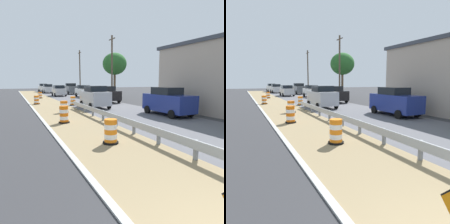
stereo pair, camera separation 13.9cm
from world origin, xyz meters
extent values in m
cube|color=slate|center=(2.42, 3.87, 0.35)|extent=(0.12, 0.12, 0.70)
cube|color=slate|center=(2.42, 5.88, 0.35)|extent=(0.12, 0.12, 0.70)
cube|color=slate|center=(2.42, 7.88, 0.35)|extent=(0.12, 0.12, 0.70)
cube|color=slate|center=(2.42, 9.88, 0.35)|extent=(0.12, 0.12, 0.70)
cube|color=slate|center=(2.42, 11.88, 0.35)|extent=(0.12, 0.12, 0.70)
cube|color=slate|center=(2.42, 13.89, 0.35)|extent=(0.12, 0.12, 0.70)
cube|color=slate|center=(2.42, 15.89, 0.35)|extent=(0.12, 0.12, 0.70)
cube|color=slate|center=(2.42, 17.89, 0.35)|extent=(0.12, 0.12, 0.70)
cylinder|color=orange|center=(0.63, 6.85, 0.11)|extent=(0.55, 0.55, 0.21)
cylinder|color=white|center=(0.63, 6.85, 0.32)|extent=(0.55, 0.55, 0.21)
cylinder|color=orange|center=(0.63, 6.85, 0.53)|extent=(0.55, 0.55, 0.21)
cylinder|color=white|center=(0.63, 6.85, 0.74)|extent=(0.55, 0.55, 0.21)
cylinder|color=orange|center=(0.63, 6.85, 0.95)|extent=(0.55, 0.55, 0.21)
cylinder|color=black|center=(0.63, 6.85, 0.04)|extent=(0.68, 0.68, 0.08)
cylinder|color=orange|center=(-0.15, 12.19, 0.11)|extent=(0.55, 0.55, 0.22)
cylinder|color=white|center=(-0.15, 12.19, 0.33)|extent=(0.55, 0.55, 0.22)
cylinder|color=orange|center=(-0.15, 12.19, 0.54)|extent=(0.55, 0.55, 0.22)
cylinder|color=white|center=(-0.15, 12.19, 0.76)|extent=(0.55, 0.55, 0.22)
cylinder|color=orange|center=(-0.15, 12.19, 0.98)|extent=(0.55, 0.55, 0.22)
cylinder|color=black|center=(-0.15, 12.19, 0.04)|extent=(0.69, 0.69, 0.08)
cylinder|color=orange|center=(0.86, 16.61, 0.10)|extent=(0.60, 0.60, 0.20)
cylinder|color=white|center=(0.86, 16.61, 0.30)|extent=(0.60, 0.60, 0.20)
cylinder|color=orange|center=(0.86, 16.61, 0.50)|extent=(0.60, 0.60, 0.20)
cylinder|color=white|center=(0.86, 16.61, 0.70)|extent=(0.60, 0.60, 0.20)
cylinder|color=orange|center=(0.86, 16.61, 0.89)|extent=(0.60, 0.60, 0.20)
cylinder|color=black|center=(0.86, 16.61, 0.04)|extent=(0.75, 0.75, 0.08)
cylinder|color=orange|center=(3.00, 21.71, 0.10)|extent=(0.54, 0.54, 0.19)
cylinder|color=white|center=(3.00, 21.71, 0.29)|extent=(0.54, 0.54, 0.19)
cylinder|color=orange|center=(3.00, 21.71, 0.49)|extent=(0.54, 0.54, 0.19)
cylinder|color=white|center=(3.00, 21.71, 0.68)|extent=(0.54, 0.54, 0.19)
cylinder|color=orange|center=(3.00, 21.71, 0.88)|extent=(0.54, 0.54, 0.19)
cylinder|color=black|center=(3.00, 21.71, 0.04)|extent=(0.68, 0.68, 0.08)
cylinder|color=orange|center=(-0.52, 24.44, 0.10)|extent=(0.56, 0.56, 0.20)
cylinder|color=white|center=(-0.52, 24.44, 0.30)|extent=(0.56, 0.56, 0.20)
cylinder|color=orange|center=(-0.52, 24.44, 0.49)|extent=(0.56, 0.56, 0.20)
cylinder|color=white|center=(-0.52, 24.44, 0.69)|extent=(0.56, 0.56, 0.20)
cylinder|color=orange|center=(-0.52, 24.44, 0.89)|extent=(0.56, 0.56, 0.20)
cylinder|color=black|center=(-0.52, 24.44, 0.04)|extent=(0.70, 0.70, 0.08)
cylinder|color=orange|center=(0.92, 33.07, 0.10)|extent=(0.53, 0.53, 0.19)
cylinder|color=white|center=(0.92, 33.07, 0.29)|extent=(0.53, 0.53, 0.19)
cylinder|color=orange|center=(0.92, 33.07, 0.48)|extent=(0.53, 0.53, 0.19)
cylinder|color=white|center=(0.92, 33.07, 0.67)|extent=(0.53, 0.53, 0.19)
cylinder|color=orange|center=(0.92, 33.07, 0.87)|extent=(0.53, 0.53, 0.19)
cylinder|color=black|center=(0.92, 33.07, 0.04)|extent=(0.67, 0.67, 0.08)
cube|color=silver|center=(4.41, 18.65, 0.98)|extent=(1.94, 4.06, 1.31)
cube|color=black|center=(4.42, 18.49, 1.91)|extent=(1.71, 1.88, 0.56)
cylinder|color=black|center=(3.46, 19.97, 0.32)|extent=(0.23, 0.64, 0.64)
cylinder|color=black|center=(5.33, 20.00, 0.32)|extent=(0.23, 0.64, 0.64)
cylinder|color=black|center=(3.50, 17.31, 0.32)|extent=(0.23, 0.64, 0.64)
cylinder|color=black|center=(5.37, 17.34, 0.32)|extent=(0.23, 0.64, 0.64)
cube|color=navy|center=(7.93, 11.85, 0.97)|extent=(1.81, 4.45, 1.30)
cube|color=black|center=(7.93, 12.02, 1.90)|extent=(1.62, 2.05, 0.56)
cylinder|color=black|center=(8.83, 10.39, 0.32)|extent=(0.23, 0.64, 0.64)
cylinder|color=black|center=(7.06, 10.38, 0.32)|extent=(0.23, 0.64, 0.64)
cylinder|color=black|center=(8.81, 13.32, 0.32)|extent=(0.23, 0.64, 0.64)
cylinder|color=black|center=(7.03, 13.30, 0.32)|extent=(0.23, 0.64, 0.64)
cube|color=silver|center=(4.58, 37.11, 0.84)|extent=(1.91, 4.38, 1.04)
cube|color=black|center=(4.58, 36.93, 1.64)|extent=(1.69, 2.03, 0.56)
cylinder|color=black|center=(3.69, 38.55, 0.32)|extent=(0.23, 0.64, 0.64)
cylinder|color=black|center=(5.53, 38.52, 0.32)|extent=(0.23, 0.64, 0.64)
cylinder|color=black|center=(3.64, 35.69, 0.32)|extent=(0.23, 0.64, 0.64)
cylinder|color=black|center=(5.48, 35.66, 0.32)|extent=(0.23, 0.64, 0.64)
cube|color=#4C5156|center=(8.05, 41.86, 0.98)|extent=(1.91, 4.40, 1.32)
cube|color=black|center=(8.05, 42.04, 1.92)|extent=(1.70, 2.04, 0.56)
cylinder|color=black|center=(8.97, 40.41, 0.32)|extent=(0.23, 0.64, 0.64)
cylinder|color=black|center=(7.10, 40.43, 0.32)|extent=(0.23, 0.64, 0.64)
cylinder|color=black|center=(9.00, 43.30, 0.32)|extent=(0.23, 0.64, 0.64)
cylinder|color=black|center=(7.13, 43.32, 0.32)|extent=(0.23, 0.64, 0.64)
cube|color=silver|center=(4.15, 53.97, 0.88)|extent=(1.87, 4.67, 1.13)
cube|color=black|center=(4.15, 53.78, 1.73)|extent=(1.68, 2.15, 0.56)
cylinder|color=black|center=(3.23, 55.51, 0.32)|extent=(0.22, 0.64, 0.64)
cylinder|color=black|center=(5.09, 55.51, 0.32)|extent=(0.22, 0.64, 0.64)
cylinder|color=black|center=(3.22, 52.43, 0.32)|extent=(0.22, 0.64, 0.64)
cylinder|color=black|center=(5.08, 52.43, 0.32)|extent=(0.22, 0.64, 0.64)
cube|color=silver|center=(7.88, 32.75, 0.87)|extent=(1.87, 4.82, 1.10)
cube|color=black|center=(7.88, 32.94, 1.70)|extent=(1.64, 2.23, 0.56)
cylinder|color=black|center=(8.80, 31.20, 0.32)|extent=(0.24, 0.65, 0.64)
cylinder|color=black|center=(7.04, 31.16, 0.32)|extent=(0.24, 0.65, 0.64)
cylinder|color=black|center=(8.72, 34.35, 0.32)|extent=(0.24, 0.65, 0.64)
cylinder|color=black|center=(6.97, 34.31, 0.32)|extent=(0.24, 0.65, 0.64)
cube|color=silver|center=(4.35, 48.21, 0.86)|extent=(1.96, 4.49, 1.08)
cube|color=black|center=(4.35, 48.03, 1.68)|extent=(1.74, 2.07, 0.56)
cylinder|color=black|center=(3.38, 49.67, 0.32)|extent=(0.23, 0.64, 0.64)
cylinder|color=black|center=(5.28, 49.69, 0.32)|extent=(0.23, 0.64, 0.64)
cylinder|color=black|center=(3.41, 46.72, 0.32)|extent=(0.23, 0.64, 0.64)
cylinder|color=black|center=(5.32, 46.74, 0.32)|extent=(0.23, 0.64, 0.64)
cube|color=black|center=(7.84, 23.39, 0.89)|extent=(2.01, 4.53, 1.14)
cube|color=black|center=(7.84, 23.57, 1.74)|extent=(1.77, 2.10, 0.56)
cylinder|color=black|center=(8.83, 21.93, 0.32)|extent=(0.23, 0.64, 0.64)
cylinder|color=black|center=(6.91, 21.89, 0.32)|extent=(0.23, 0.64, 0.64)
cylinder|color=black|center=(8.78, 24.89, 0.32)|extent=(0.23, 0.64, 0.64)
cylinder|color=black|center=(6.86, 24.86, 0.32)|extent=(0.23, 0.64, 0.64)
cylinder|color=brown|center=(9.95, 26.29, 4.46)|extent=(0.24, 0.24, 8.91)
cube|color=brown|center=(9.95, 26.29, 8.41)|extent=(0.12, 1.80, 0.10)
cylinder|color=brown|center=(9.95, 41.63, 4.42)|extent=(0.24, 0.24, 8.84)
cube|color=brown|center=(9.95, 41.63, 8.34)|extent=(0.12, 1.80, 0.10)
cylinder|color=brown|center=(11.73, 29.03, 1.90)|extent=(0.36, 0.36, 3.81)
ellipsoid|color=#286028|center=(11.73, 29.03, 5.31)|extent=(3.75, 3.75, 3.38)
camera|label=1|loc=(-3.09, -1.10, 2.66)|focal=33.86mm
camera|label=2|loc=(-2.97, -1.16, 2.66)|focal=33.86mm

